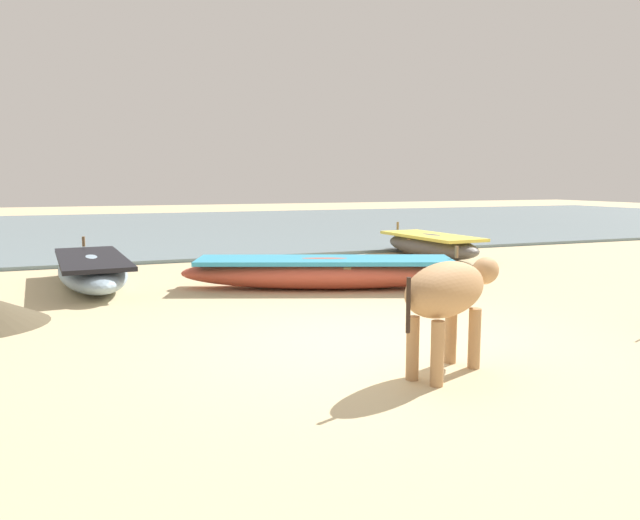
{
  "coord_description": "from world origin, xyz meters",
  "views": [
    {
      "loc": [
        -2.86,
        -5.92,
        1.81
      ],
      "look_at": [
        0.48,
        2.56,
        0.6
      ],
      "focal_mm": 33.52,
      "sensor_mm": 36.0,
      "label": 1
    }
  ],
  "objects_px": {
    "cow_adult_tan": "(449,293)",
    "fishing_boat_6": "(431,245)",
    "fishing_boat_0": "(324,272)",
    "fishing_boat_1": "(92,270)"
  },
  "relations": [
    {
      "from": "fishing_boat_0",
      "to": "fishing_boat_6",
      "type": "bearing_deg",
      "value": 57.55
    },
    {
      "from": "fishing_boat_0",
      "to": "cow_adult_tan",
      "type": "relative_size",
      "value": 3.14
    },
    {
      "from": "fishing_boat_0",
      "to": "cow_adult_tan",
      "type": "xyz_separation_m",
      "value": [
        -0.58,
        -4.58,
        0.49
      ]
    },
    {
      "from": "cow_adult_tan",
      "to": "fishing_boat_6",
      "type": "bearing_deg",
      "value": 32.5
    },
    {
      "from": "fishing_boat_1",
      "to": "fishing_boat_0",
      "type": "bearing_deg",
      "value": -117.8
    },
    {
      "from": "fishing_boat_0",
      "to": "fishing_boat_6",
      "type": "height_order",
      "value": "fishing_boat_6"
    },
    {
      "from": "fishing_boat_6",
      "to": "cow_adult_tan",
      "type": "xyz_separation_m",
      "value": [
        -4.46,
        -7.46,
        0.47
      ]
    },
    {
      "from": "fishing_boat_0",
      "to": "fishing_boat_1",
      "type": "bearing_deg",
      "value": 177.24
    },
    {
      "from": "fishing_boat_1",
      "to": "cow_adult_tan",
      "type": "height_order",
      "value": "cow_adult_tan"
    },
    {
      "from": "fishing_boat_0",
      "to": "cow_adult_tan",
      "type": "bearing_deg",
      "value": -76.2
    }
  ]
}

